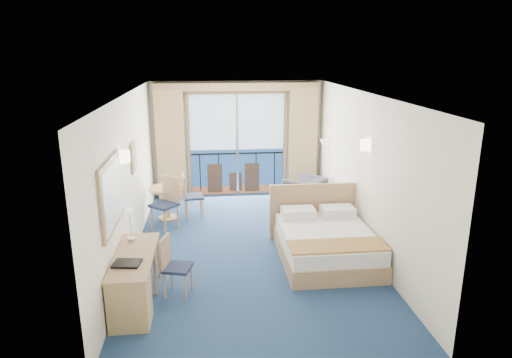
# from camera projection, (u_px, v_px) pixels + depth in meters

# --- Properties ---
(floor) EXTENTS (6.50, 6.50, 0.00)m
(floor) POSITION_uv_depth(u_px,v_px,m) (250.00, 248.00, 8.08)
(floor) COLOR navy
(floor) RESTS_ON ground
(room_walls) EXTENTS (4.04, 6.54, 2.72)m
(room_walls) POSITION_uv_depth(u_px,v_px,m) (250.00, 150.00, 7.59)
(room_walls) COLOR white
(room_walls) RESTS_ON ground
(balcony_door) EXTENTS (2.36, 0.03, 2.52)m
(balcony_door) POSITION_uv_depth(u_px,v_px,m) (237.00, 148.00, 10.84)
(balcony_door) COLOR navy
(balcony_door) RESTS_ON room_walls
(curtain_left) EXTENTS (0.65, 0.22, 2.55)m
(curtain_left) POSITION_uv_depth(u_px,v_px,m) (171.00, 145.00, 10.51)
(curtain_left) COLOR tan
(curtain_left) RESTS_ON room_walls
(curtain_right) EXTENTS (0.65, 0.22, 2.55)m
(curtain_right) POSITION_uv_depth(u_px,v_px,m) (303.00, 142.00, 10.82)
(curtain_right) COLOR tan
(curtain_right) RESTS_ON room_walls
(pelmet) EXTENTS (3.80, 0.25, 0.18)m
(pelmet) POSITION_uv_depth(u_px,v_px,m) (237.00, 87.00, 10.34)
(pelmet) COLOR tan
(pelmet) RESTS_ON room_walls
(mirror) EXTENTS (0.05, 1.25, 0.95)m
(mirror) POSITION_uv_depth(u_px,v_px,m) (112.00, 194.00, 6.02)
(mirror) COLOR tan
(mirror) RESTS_ON room_walls
(wall_print) EXTENTS (0.04, 0.42, 0.52)m
(wall_print) POSITION_uv_depth(u_px,v_px,m) (134.00, 157.00, 7.87)
(wall_print) COLOR tan
(wall_print) RESTS_ON room_walls
(sconce_left) EXTENTS (0.18, 0.18, 0.18)m
(sconce_left) POSITION_uv_depth(u_px,v_px,m) (124.00, 157.00, 6.80)
(sconce_left) COLOR beige
(sconce_left) RESTS_ON room_walls
(sconce_right) EXTENTS (0.18, 0.18, 0.18)m
(sconce_right) POSITION_uv_depth(u_px,v_px,m) (366.00, 145.00, 7.63)
(sconce_right) COLOR beige
(sconce_right) RESTS_ON room_walls
(bed) EXTENTS (1.65, 1.96, 1.04)m
(bed) POSITION_uv_depth(u_px,v_px,m) (326.00, 242.00, 7.63)
(bed) COLOR tan
(bed) RESTS_ON ground
(nightstand) EXTENTS (0.37, 0.36, 0.49)m
(nightstand) POSITION_uv_depth(u_px,v_px,m) (338.00, 218.00, 8.85)
(nightstand) COLOR tan
(nightstand) RESTS_ON ground
(phone) EXTENTS (0.20, 0.16, 0.09)m
(phone) POSITION_uv_depth(u_px,v_px,m) (338.00, 204.00, 8.78)
(phone) COLOR silver
(phone) RESTS_ON nightstand
(armchair) EXTENTS (1.06, 1.06, 0.69)m
(armchair) POSITION_uv_depth(u_px,v_px,m) (305.00, 192.00, 10.10)
(armchair) COLOR #454854
(armchair) RESTS_ON ground
(floor_lamp) EXTENTS (0.20, 0.20, 1.46)m
(floor_lamp) POSITION_uv_depth(u_px,v_px,m) (323.00, 155.00, 10.24)
(floor_lamp) COLOR silver
(floor_lamp) RESTS_ON ground
(desk) EXTENTS (0.53, 1.54, 0.72)m
(desk) POSITION_uv_depth(u_px,v_px,m) (131.00, 292.00, 5.85)
(desk) COLOR tan
(desk) RESTS_ON ground
(desk_chair) EXTENTS (0.46, 0.46, 0.87)m
(desk_chair) POSITION_uv_depth(u_px,v_px,m) (172.00, 263.00, 6.44)
(desk_chair) COLOR #1E2746
(desk_chair) RESTS_ON ground
(folder) EXTENTS (0.38, 0.31, 0.03)m
(folder) POSITION_uv_depth(u_px,v_px,m) (127.00, 263.00, 5.88)
(folder) COLOR black
(folder) RESTS_ON desk
(desk_lamp) EXTENTS (0.12, 0.12, 0.45)m
(desk_lamp) POSITION_uv_depth(u_px,v_px,m) (130.00, 219.00, 6.54)
(desk_lamp) COLOR silver
(desk_lamp) RESTS_ON desk
(round_table) EXTENTS (0.75, 0.75, 0.67)m
(round_table) POSITION_uv_depth(u_px,v_px,m) (167.00, 195.00, 9.37)
(round_table) COLOR tan
(round_table) RESTS_ON ground
(table_chair_a) EXTENTS (0.46, 0.46, 0.93)m
(table_chair_a) POSITION_uv_depth(u_px,v_px,m) (189.00, 193.00, 9.43)
(table_chair_a) COLOR #1E2746
(table_chair_a) RESTS_ON ground
(table_chair_b) EXTENTS (0.63, 0.63, 1.03)m
(table_chair_b) POSITION_uv_depth(u_px,v_px,m) (167.00, 200.00, 8.87)
(table_chair_b) COLOR #1E2746
(table_chair_b) RESTS_ON ground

